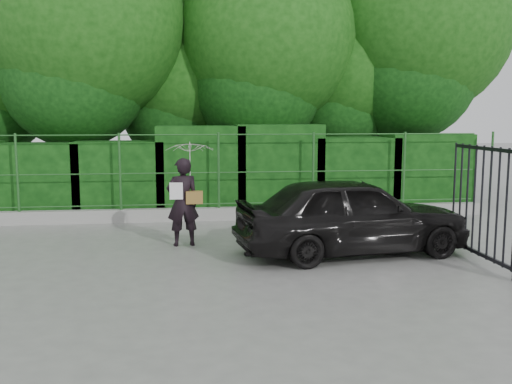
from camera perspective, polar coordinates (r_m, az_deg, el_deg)
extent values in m
plane|color=gray|center=(9.36, -4.53, -7.84)|extent=(80.00, 80.00, 0.00)
cube|color=#9E9E99|center=(13.72, -5.39, -2.23)|extent=(14.00, 0.25, 0.30)
cylinder|color=#245923|center=(14.10, -22.77, 1.78)|extent=(0.06, 0.06, 1.80)
cylinder|color=#245923|center=(13.66, -13.44, 2.00)|extent=(0.06, 0.06, 1.80)
cylinder|color=#245923|center=(13.60, -3.76, 2.17)|extent=(0.06, 0.06, 1.80)
cylinder|color=#245923|center=(13.92, 5.74, 2.27)|extent=(0.06, 0.06, 1.80)
cylinder|color=#245923|center=(14.60, 14.58, 2.32)|extent=(0.06, 0.06, 1.80)
cylinder|color=#245923|center=(15.60, 22.46, 2.31)|extent=(0.06, 0.06, 1.80)
cylinder|color=#245923|center=(13.68, -5.40, -1.19)|extent=(13.60, 0.03, 0.03)
cylinder|color=#245923|center=(13.59, -5.44, 1.93)|extent=(13.60, 0.03, 0.03)
cylinder|color=#245923|center=(13.53, -5.49, 5.73)|extent=(13.60, 0.03, 0.03)
cube|color=black|center=(15.04, -20.96, 1.11)|extent=(2.20, 1.20, 1.83)
cube|color=black|center=(14.69, -13.37, 1.33)|extent=(2.20, 1.20, 1.86)
cube|color=black|center=(14.58, -5.56, 2.20)|extent=(2.20, 1.20, 2.24)
cube|color=black|center=(14.77, 2.23, 2.37)|extent=(2.20, 1.20, 2.27)
cube|color=black|center=(15.24, 9.67, 1.78)|extent=(2.20, 1.20, 1.93)
cube|color=black|center=(15.93, 16.58, 1.97)|extent=(2.20, 1.20, 2.02)
cylinder|color=black|center=(17.78, -23.91, 5.00)|extent=(0.36, 0.36, 3.75)
cylinder|color=black|center=(16.43, -16.36, 6.49)|extent=(0.36, 0.36, 4.50)
sphere|color=#14470F|center=(16.61, -16.73, 15.84)|extent=(5.40, 5.40, 5.40)
cylinder|color=black|center=(17.54, -7.49, 4.74)|extent=(0.36, 0.36, 3.25)
sphere|color=#14470F|center=(17.55, -7.60, 11.11)|extent=(3.90, 3.90, 3.90)
cylinder|color=black|center=(16.69, 1.13, 6.38)|extent=(0.36, 0.36, 4.25)
sphere|color=#14470F|center=(16.83, 1.15, 15.09)|extent=(5.10, 5.10, 5.10)
cylinder|color=black|center=(17.91, 8.77, 5.18)|extent=(0.36, 0.36, 3.50)
sphere|color=#14470F|center=(17.94, 8.91, 11.89)|extent=(4.20, 4.20, 4.20)
cylinder|color=black|center=(18.17, 15.29, 7.01)|extent=(0.36, 0.36, 4.75)
sphere|color=#14470F|center=(18.37, 15.61, 15.92)|extent=(5.70, 5.70, 5.70)
cube|color=black|center=(10.52, 21.51, -5.78)|extent=(0.05, 2.00, 0.06)
cube|color=black|center=(10.27, 22.00, 4.05)|extent=(0.05, 2.00, 0.06)
cylinder|color=black|center=(9.76, 23.72, -1.53)|extent=(0.04, 0.04, 1.90)
cylinder|color=black|center=(9.97, 22.99, -1.30)|extent=(0.04, 0.04, 1.90)
cylinder|color=black|center=(10.19, 22.29, -1.09)|extent=(0.04, 0.04, 1.90)
cylinder|color=black|center=(10.40, 21.62, -0.89)|extent=(0.04, 0.04, 1.90)
cylinder|color=black|center=(10.62, 20.98, -0.69)|extent=(0.04, 0.04, 1.90)
cylinder|color=black|center=(10.84, 20.36, -0.50)|extent=(0.04, 0.04, 1.90)
cylinder|color=black|center=(11.06, 19.77, -0.32)|extent=(0.04, 0.04, 1.90)
cylinder|color=black|center=(11.28, 19.20, -0.14)|extent=(0.04, 0.04, 1.90)
imported|color=black|center=(11.02, -7.33, -1.00)|extent=(0.68, 0.50, 1.70)
imported|color=silver|center=(10.98, -6.61, 2.85)|extent=(0.92, 0.94, 0.85)
cube|color=olive|center=(10.93, -6.19, -0.54)|extent=(0.32, 0.15, 0.24)
cube|color=white|center=(10.87, -7.98, 0.10)|extent=(0.25, 0.02, 0.32)
imported|color=black|center=(10.44, 9.55, -2.28)|extent=(4.40, 2.28, 1.43)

